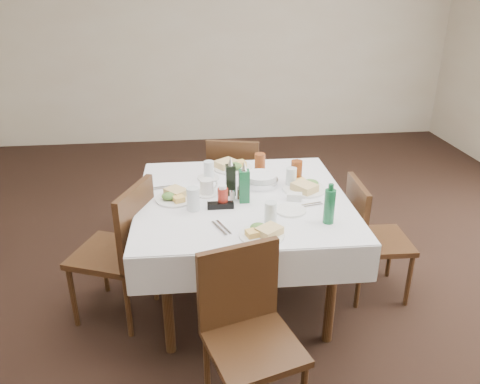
{
  "coord_description": "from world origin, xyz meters",
  "views": [
    {
      "loc": [
        -0.48,
        -2.67,
        1.99
      ],
      "look_at": [
        -0.18,
        -0.06,
        0.8
      ],
      "focal_mm": 35.0,
      "sensor_mm": 36.0,
      "label": 1
    }
  ],
  "objects_px": {
    "chair_west": "(123,245)",
    "oil_cruet_dark": "(231,179)",
    "chair_south": "(247,323)",
    "water_w": "(193,199)",
    "bread_basket": "(261,180)",
    "chair_east": "(368,232)",
    "green_bottle": "(329,206)",
    "dining_table": "(242,208)",
    "water_e": "(291,177)",
    "oil_cruet_green": "(244,185)",
    "water_s": "(271,213)",
    "chair_north": "(234,181)",
    "water_n": "(209,170)",
    "coffee_mug": "(207,188)",
    "ketchup_bottle": "(223,197)"
  },
  "relations": [
    {
      "from": "water_n",
      "to": "ketchup_bottle",
      "type": "height_order",
      "value": "ketchup_bottle"
    },
    {
      "from": "chair_east",
      "to": "coffee_mug",
      "type": "distance_m",
      "value": 1.11
    },
    {
      "from": "chair_south",
      "to": "water_w",
      "type": "relative_size",
      "value": 6.26
    },
    {
      "from": "ketchup_bottle",
      "to": "chair_east",
      "type": "bearing_deg",
      "value": 5.33
    },
    {
      "from": "chair_south",
      "to": "oil_cruet_dark",
      "type": "height_order",
      "value": "oil_cruet_dark"
    },
    {
      "from": "chair_south",
      "to": "water_s",
      "type": "distance_m",
      "value": 0.63
    },
    {
      "from": "ketchup_bottle",
      "to": "green_bottle",
      "type": "height_order",
      "value": "green_bottle"
    },
    {
      "from": "water_s",
      "to": "chair_north",
      "type": "bearing_deg",
      "value": 93.32
    },
    {
      "from": "bread_basket",
      "to": "ketchup_bottle",
      "type": "relative_size",
      "value": 1.72
    },
    {
      "from": "water_e",
      "to": "oil_cruet_green",
      "type": "distance_m",
      "value": 0.39
    },
    {
      "from": "bread_basket",
      "to": "chair_east",
      "type": "bearing_deg",
      "value": -15.82
    },
    {
      "from": "ketchup_bottle",
      "to": "green_bottle",
      "type": "xyz_separation_m",
      "value": [
        0.56,
        -0.27,
        0.04
      ]
    },
    {
      "from": "chair_south",
      "to": "ketchup_bottle",
      "type": "bearing_deg",
      "value": 93.73
    },
    {
      "from": "chair_south",
      "to": "bread_basket",
      "type": "bearing_deg",
      "value": 77.74
    },
    {
      "from": "water_w",
      "to": "water_e",
      "type": "bearing_deg",
      "value": 22.93
    },
    {
      "from": "chair_east",
      "to": "ketchup_bottle",
      "type": "bearing_deg",
      "value": -174.67
    },
    {
      "from": "chair_east",
      "to": "coffee_mug",
      "type": "xyz_separation_m",
      "value": [
        -1.05,
        0.09,
        0.34
      ]
    },
    {
      "from": "dining_table",
      "to": "bread_basket",
      "type": "height_order",
      "value": "bread_basket"
    },
    {
      "from": "chair_west",
      "to": "coffee_mug",
      "type": "distance_m",
      "value": 0.62
    },
    {
      "from": "dining_table",
      "to": "ketchup_bottle",
      "type": "bearing_deg",
      "value": -137.43
    },
    {
      "from": "chair_east",
      "to": "coffee_mug",
      "type": "bearing_deg",
      "value": 175.07
    },
    {
      "from": "dining_table",
      "to": "ketchup_bottle",
      "type": "xyz_separation_m",
      "value": [
        -0.13,
        -0.12,
        0.15
      ]
    },
    {
      "from": "water_e",
      "to": "green_bottle",
      "type": "distance_m",
      "value": 0.53
    },
    {
      "from": "water_w",
      "to": "oil_cruet_dark",
      "type": "bearing_deg",
      "value": 38.56
    },
    {
      "from": "water_n",
      "to": "coffee_mug",
      "type": "relative_size",
      "value": 0.88
    },
    {
      "from": "dining_table",
      "to": "water_n",
      "type": "bearing_deg",
      "value": 121.7
    },
    {
      "from": "dining_table",
      "to": "chair_north",
      "type": "bearing_deg",
      "value": 87.39
    },
    {
      "from": "chair_east",
      "to": "water_n",
      "type": "bearing_deg",
      "value": 161.73
    },
    {
      "from": "water_w",
      "to": "water_n",
      "type": "bearing_deg",
      "value": 75.41
    },
    {
      "from": "chair_west",
      "to": "bread_basket",
      "type": "distance_m",
      "value": 0.96
    },
    {
      "from": "water_n",
      "to": "water_w",
      "type": "height_order",
      "value": "water_w"
    },
    {
      "from": "oil_cruet_dark",
      "to": "chair_west",
      "type": "bearing_deg",
      "value": -168.54
    },
    {
      "from": "oil_cruet_green",
      "to": "oil_cruet_dark",
      "type": "bearing_deg",
      "value": 122.21
    },
    {
      "from": "chair_north",
      "to": "bread_basket",
      "type": "xyz_separation_m",
      "value": [
        0.1,
        -0.72,
        0.3
      ]
    },
    {
      "from": "chair_west",
      "to": "ketchup_bottle",
      "type": "bearing_deg",
      "value": -2.57
    },
    {
      "from": "oil_cruet_green",
      "to": "ketchup_bottle",
      "type": "xyz_separation_m",
      "value": [
        -0.13,
        -0.05,
        -0.05
      ]
    },
    {
      "from": "bread_basket",
      "to": "coffee_mug",
      "type": "bearing_deg",
      "value": -163.37
    },
    {
      "from": "dining_table",
      "to": "chair_east",
      "type": "bearing_deg",
      "value": -2.13
    },
    {
      "from": "coffee_mug",
      "to": "chair_east",
      "type": "bearing_deg",
      "value": -4.93
    },
    {
      "from": "chair_west",
      "to": "coffee_mug",
      "type": "height_order",
      "value": "chair_west"
    },
    {
      "from": "chair_west",
      "to": "water_w",
      "type": "relative_size",
      "value": 6.59
    },
    {
      "from": "chair_north",
      "to": "water_n",
      "type": "bearing_deg",
      "value": -111.66
    },
    {
      "from": "water_n",
      "to": "oil_cruet_dark",
      "type": "bearing_deg",
      "value": -65.54
    },
    {
      "from": "chair_south",
      "to": "water_n",
      "type": "distance_m",
      "value": 1.22
    },
    {
      "from": "green_bottle",
      "to": "dining_table",
      "type": "bearing_deg",
      "value": 137.71
    },
    {
      "from": "ketchup_bottle",
      "to": "coffee_mug",
      "type": "distance_m",
      "value": 0.2
    },
    {
      "from": "chair_west",
      "to": "oil_cruet_dark",
      "type": "xyz_separation_m",
      "value": [
        0.68,
        0.14,
        0.35
      ]
    },
    {
      "from": "chair_east",
      "to": "ketchup_bottle",
      "type": "height_order",
      "value": "ketchup_bottle"
    },
    {
      "from": "chair_north",
      "to": "oil_cruet_dark",
      "type": "height_order",
      "value": "oil_cruet_dark"
    },
    {
      "from": "water_w",
      "to": "oil_cruet_green",
      "type": "height_order",
      "value": "oil_cruet_green"
    }
  ]
}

